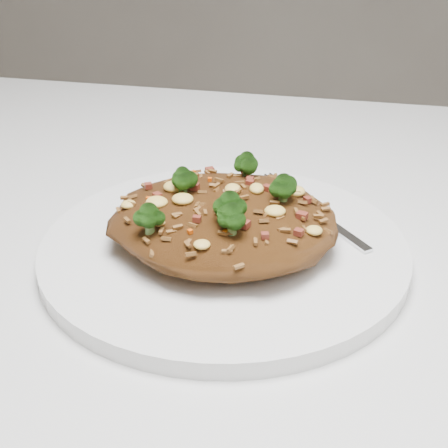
{
  "coord_description": "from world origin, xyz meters",
  "views": [
    {
      "loc": [
        0.08,
        -0.47,
        1.02
      ],
      "look_at": [
        -0.02,
        -0.04,
        0.78
      ],
      "focal_mm": 50.0,
      "sensor_mm": 36.0,
      "label": 1
    }
  ],
  "objects_px": {
    "dining_table": "(252,317)",
    "plate": "(224,248)",
    "fork": "(315,213)",
    "fried_rice": "(224,212)"
  },
  "relations": [
    {
      "from": "plate",
      "to": "fried_rice",
      "type": "bearing_deg",
      "value": -91.8
    },
    {
      "from": "plate",
      "to": "fried_rice",
      "type": "xyz_separation_m",
      "value": [
        -0.0,
        -0.0,
        0.03
      ]
    },
    {
      "from": "fried_rice",
      "to": "fork",
      "type": "distance_m",
      "value": 0.09
    },
    {
      "from": "fork",
      "to": "fried_rice",
      "type": "bearing_deg",
      "value": -88.08
    },
    {
      "from": "fork",
      "to": "dining_table",
      "type": "bearing_deg",
      "value": -108.97
    },
    {
      "from": "dining_table",
      "to": "plate",
      "type": "relative_size",
      "value": 4.07
    },
    {
      "from": "dining_table",
      "to": "fried_rice",
      "type": "xyz_separation_m",
      "value": [
        -0.02,
        -0.04,
        0.13
      ]
    },
    {
      "from": "plate",
      "to": "fried_rice",
      "type": "relative_size",
      "value": 1.63
    },
    {
      "from": "dining_table",
      "to": "plate",
      "type": "distance_m",
      "value": 0.11
    },
    {
      "from": "dining_table",
      "to": "fork",
      "type": "xyz_separation_m",
      "value": [
        0.05,
        0.02,
        0.11
      ]
    }
  ]
}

